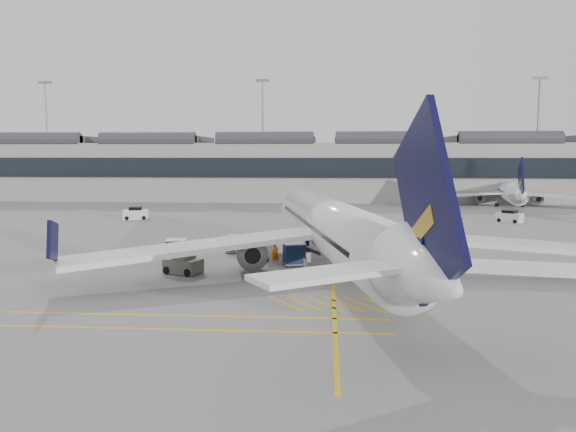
# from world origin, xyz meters

# --- Properties ---
(ground) EXTENTS (220.00, 220.00, 0.00)m
(ground) POSITION_xyz_m (0.00, 0.00, 0.00)
(ground) COLOR gray
(ground) RESTS_ON ground
(terminal) EXTENTS (200.00, 20.45, 12.40)m
(terminal) POSITION_xyz_m (0.00, 71.93, 6.14)
(terminal) COLOR #9E9E99
(terminal) RESTS_ON ground
(light_masts) EXTENTS (113.00, 0.60, 25.45)m
(light_masts) POSITION_xyz_m (-1.67, 86.00, 14.49)
(light_masts) COLOR slate
(light_masts) RESTS_ON ground
(apron_markings) EXTENTS (0.25, 60.00, 0.01)m
(apron_markings) POSITION_xyz_m (10.00, 10.00, 0.01)
(apron_markings) COLOR gold
(apron_markings) RESTS_ON ground
(airliner_main) EXTENTS (39.09, 43.12, 11.59)m
(airliner_main) POSITION_xyz_m (10.28, 1.45, 3.40)
(airliner_main) COLOR white
(airliner_main) RESTS_ON ground
(airliner_far) EXTENTS (29.20, 32.18, 8.62)m
(airliner_far) POSITION_xyz_m (40.92, 58.97, 2.53)
(airliner_far) COLOR white
(airliner_far) RESTS_ON ground
(belt_loader) EXTENTS (5.44, 2.35, 2.17)m
(belt_loader) POSITION_xyz_m (5.80, 6.69, 0.63)
(belt_loader) COLOR beige
(belt_loader) RESTS_ON ground
(baggage_cart_a) EXTENTS (2.13, 1.92, 1.88)m
(baggage_cart_a) POSITION_xyz_m (6.89, 4.62, 1.01)
(baggage_cart_a) COLOR gray
(baggage_cart_a) RESTS_ON ground
(baggage_cart_b) EXTENTS (1.77, 1.57, 1.62)m
(baggage_cart_b) POSITION_xyz_m (1.16, 10.06, 0.87)
(baggage_cart_b) COLOR gray
(baggage_cart_b) RESTS_ON ground
(baggage_cart_c) EXTENTS (1.88, 1.59, 1.86)m
(baggage_cart_c) POSITION_xyz_m (-3.19, 5.87, 1.00)
(baggage_cart_c) COLOR gray
(baggage_cart_c) RESTS_ON ground
(baggage_cart_d) EXTENTS (2.08, 1.90, 1.80)m
(baggage_cart_d) POSITION_xyz_m (-2.21, 4.40, 0.96)
(baggage_cart_d) COLOR gray
(baggage_cart_d) RESTS_ON ground
(ramp_agent_a) EXTENTS (0.77, 0.66, 1.77)m
(ramp_agent_a) POSITION_xyz_m (5.33, 4.99, 0.89)
(ramp_agent_a) COLOR orange
(ramp_agent_a) RESTS_ON ground
(ramp_agent_b) EXTENTS (1.15, 1.06, 1.91)m
(ramp_agent_b) POSITION_xyz_m (2.45, 7.08, 0.95)
(ramp_agent_b) COLOR orange
(ramp_agent_b) RESTS_ON ground
(pushback_tug) EXTENTS (3.12, 2.54, 1.52)m
(pushback_tug) POSITION_xyz_m (-1.35, 0.95, 0.67)
(pushback_tug) COLOR #5A5D4F
(pushback_tug) RESTS_ON ground
(safety_cone_nose) EXTENTS (0.33, 0.33, 0.46)m
(safety_cone_nose) POSITION_xyz_m (9.16, 22.73, 0.23)
(safety_cone_nose) COLOR #F24C0A
(safety_cone_nose) RESTS_ON ground
(safety_cone_engine) EXTENTS (0.37, 0.37, 0.52)m
(safety_cone_engine) POSITION_xyz_m (15.54, 8.49, 0.26)
(safety_cone_engine) COLOR #F24C0A
(safety_cone_engine) RESTS_ON ground
(service_van_left) EXTENTS (3.70, 2.45, 1.75)m
(service_van_left) POSITION_xyz_m (-16.90, 35.14, 0.78)
(service_van_left) COLOR silver
(service_van_left) RESTS_ON ground
(service_van_mid) EXTENTS (2.31, 3.70, 1.77)m
(service_van_mid) POSITION_xyz_m (11.59, 37.07, 0.79)
(service_van_mid) COLOR silver
(service_van_mid) RESTS_ON ground
(service_van_right) EXTENTS (3.48, 3.30, 1.65)m
(service_van_right) POSITION_xyz_m (33.69, 35.39, 0.74)
(service_van_right) COLOR silver
(service_van_right) RESTS_ON ground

